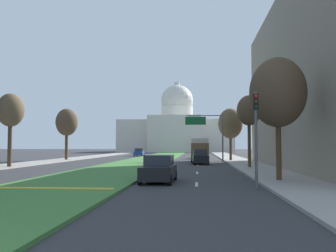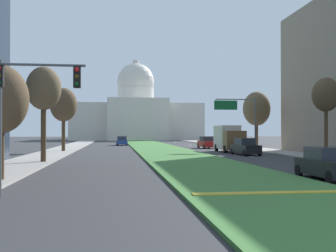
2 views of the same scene
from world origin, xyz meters
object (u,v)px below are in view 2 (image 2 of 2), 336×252
object	(u,v)px
street_tree_left_near	(1,100)
street_tree_left_mid	(44,90)
traffic_light_near_left	(23,97)
sedan_distant	(207,143)
street_tree_right_mid	(326,96)
street_tree_right_far	(257,109)
street_tree_left_far	(64,105)
sedan_midblock	(245,147)
box_truck_delivery	(229,138)
capitol_building	(136,116)
overhead_guide_sign	(240,113)
sedan_far_horizon	(122,141)
sedan_lead_stopped	(329,164)

from	to	relation	value
street_tree_left_near	street_tree_left_mid	size ratio (longest dim) A/B	0.76
traffic_light_near_left	sedan_distant	distance (m)	46.55
street_tree_right_mid	street_tree_right_far	distance (m)	16.73
traffic_light_near_left	street_tree_left_far	distance (m)	34.67
sedan_midblock	box_truck_delivery	bearing A→B (deg)	89.83
capitol_building	street_tree_right_far	world-z (taller)	capitol_building
overhead_guide_sign	box_truck_delivery	distance (m)	3.27
street_tree_left_mid	street_tree_right_mid	distance (m)	23.98
street_tree_left_near	sedan_far_horizon	size ratio (longest dim) A/B	1.28
sedan_midblock	sedan_distant	world-z (taller)	sedan_midblock
street_tree_right_mid	street_tree_right_far	world-z (taller)	street_tree_right_far
sedan_lead_stopped	street_tree_right_far	bearing A→B (deg)	77.13
sedan_distant	traffic_light_near_left	bearing A→B (deg)	-111.36
street_tree_left_mid	sedan_midblock	bearing A→B (deg)	25.30
street_tree_left_far	box_truck_delivery	world-z (taller)	street_tree_left_far
capitol_building	box_truck_delivery	size ratio (longest dim) A/B	5.75
sedan_lead_stopped	sedan_midblock	bearing A→B (deg)	83.17
overhead_guide_sign	street_tree_right_far	size ratio (longest dim) A/B	0.86
capitol_building	sedan_distant	xyz separation A→B (m)	(7.35, -62.73, -6.14)
sedan_midblock	capitol_building	bearing A→B (deg)	95.35
capitol_building	street_tree_left_far	world-z (taller)	capitol_building
sedan_lead_stopped	sedan_midblock	size ratio (longest dim) A/B	0.96
traffic_light_near_left	box_truck_delivery	distance (m)	36.38
capitol_building	street_tree_right_mid	world-z (taller)	capitol_building
sedan_distant	box_truck_delivery	world-z (taller)	box_truck_delivery
overhead_guide_sign	street_tree_right_mid	xyz separation A→B (m)	(3.60, -13.41, 1.02)
street_tree_right_mid	street_tree_left_far	distance (m)	29.69
capitol_building	street_tree_left_mid	xyz separation A→B (m)	(-11.59, -89.37, -1.23)
sedan_lead_stopped	sedan_far_horizon	xyz separation A→B (m)	(-9.80, 53.09, -0.02)
street_tree_left_mid	street_tree_left_far	world-z (taller)	street_tree_left_far
street_tree_right_far	sedan_distant	xyz separation A→B (m)	(-4.60, 8.64, -4.55)
sedan_far_horizon	box_truck_delivery	xyz separation A→B (m)	(12.44, -24.85, 0.91)
sedan_midblock	street_tree_right_far	bearing A→B (deg)	63.72
sedan_midblock	box_truck_delivery	size ratio (longest dim) A/B	0.72
street_tree_right_far	sedan_far_horizon	size ratio (longest dim) A/B	1.68
street_tree_right_far	sedan_lead_stopped	size ratio (longest dim) A/B	1.70
overhead_guide_sign	box_truck_delivery	xyz separation A→B (m)	(-1.22, 0.72, -2.95)
capitol_building	overhead_guide_sign	xyz separation A→B (m)	(8.76, -74.69, -2.33)
street_tree_left_mid	sedan_midblock	size ratio (longest dim) A/B	1.62
street_tree_right_far	sedan_far_horizon	distance (m)	28.30
street_tree_left_mid	sedan_lead_stopped	world-z (taller)	street_tree_left_mid
street_tree_right_far	box_truck_delivery	xyz separation A→B (m)	(-4.41, -2.59, -3.69)
street_tree_left_near	sedan_distant	size ratio (longest dim) A/B	1.33
street_tree_left_near	sedan_distant	xyz separation A→B (m)	(18.98, 38.56, -3.21)
sedan_lead_stopped	box_truck_delivery	xyz separation A→B (m)	(2.64, 28.23, 0.89)
traffic_light_near_left	street_tree_left_mid	size ratio (longest dim) A/B	0.69
street_tree_right_far	sedan_midblock	xyz separation A→B (m)	(-4.43, -8.96, -4.53)
street_tree_left_near	traffic_light_near_left	bearing A→B (deg)	-66.43
street_tree_right_far	sedan_distant	bearing A→B (deg)	118.00
street_tree_left_mid	box_truck_delivery	world-z (taller)	street_tree_left_mid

